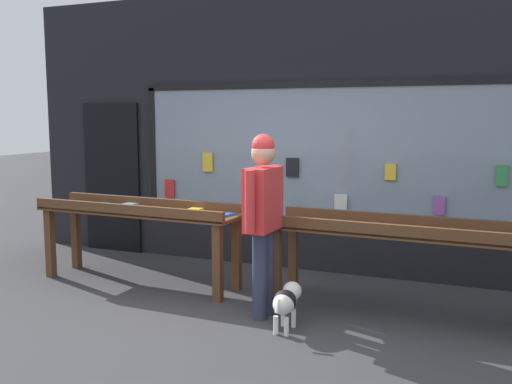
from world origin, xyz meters
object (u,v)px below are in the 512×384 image
(display_table_left, at_px, (139,218))
(small_dog, at_px, (286,301))
(person_browsing, at_px, (263,210))
(display_table_right, at_px, (396,239))

(display_table_left, relative_size, small_dog, 4.38)
(display_table_left, bearing_deg, person_browsing, -16.04)
(display_table_left, bearing_deg, small_dog, -19.76)
(display_table_right, distance_m, person_browsing, 1.30)
(person_browsing, xyz_separation_m, small_dog, (0.32, -0.24, -0.77))
(display_table_left, relative_size, person_browsing, 1.42)
(display_table_right, distance_m, small_dog, 1.22)
(display_table_right, height_order, person_browsing, person_browsing)
(display_table_right, relative_size, person_browsing, 1.42)
(display_table_left, distance_m, person_browsing, 1.82)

